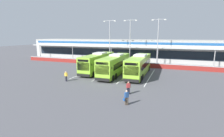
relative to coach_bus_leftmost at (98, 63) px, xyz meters
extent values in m
plane|color=#4C4C51|center=(4.33, -6.80, -1.79)|extent=(200.00, 200.00, 0.00)
cube|color=#B7B7B2|center=(4.33, 20.20, 0.96)|extent=(70.00, 10.00, 5.50)
cube|color=#19232D|center=(4.33, 15.18, 0.51)|extent=(66.00, 0.08, 2.20)
cube|color=navy|center=(4.33, 15.17, 3.36)|extent=(68.00, 0.08, 0.60)
cube|color=beige|center=(4.33, 13.70, 2.41)|extent=(67.00, 3.00, 0.24)
cube|color=gray|center=(4.33, 20.20, 3.96)|extent=(70.00, 10.00, 0.50)
cylinder|color=#999999|center=(-26.67, 12.50, 0.31)|extent=(0.20, 0.20, 4.20)
cylinder|color=#999999|center=(-14.27, 12.50, 0.31)|extent=(0.20, 0.20, 4.20)
cylinder|color=#999999|center=(-1.87, 12.50, 0.31)|extent=(0.20, 0.20, 4.20)
cylinder|color=#999999|center=(10.53, 12.50, 0.31)|extent=(0.20, 0.20, 4.20)
cylinder|color=#999999|center=(22.93, 12.50, 0.31)|extent=(0.20, 0.20, 4.20)
cube|color=maroon|center=(4.33, 7.70, -1.29)|extent=(60.00, 0.36, 1.00)
cube|color=#B2B2B2|center=(4.33, 7.70, -0.74)|extent=(60.00, 0.40, 0.10)
cube|color=#8CC633|center=(0.00, -0.04, 0.12)|extent=(2.63, 12.02, 3.19)
cube|color=olive|center=(0.00, -0.04, -1.19)|extent=(2.65, 12.04, 0.56)
cube|color=black|center=(0.00, 0.36, 0.36)|extent=(2.64, 9.62, 0.96)
cube|color=black|center=(0.04, -5.99, 0.26)|extent=(2.31, 0.12, 1.40)
cube|color=black|center=(0.04, -6.00, 1.26)|extent=(2.05, 0.09, 0.40)
cube|color=silver|center=(-0.01, 0.96, 1.85)|extent=(2.07, 2.81, 0.28)
cube|color=black|center=(0.04, -6.10, -1.24)|extent=(2.45, 0.18, 0.44)
cube|color=black|center=(1.49, -5.63, 0.61)|extent=(0.08, 0.12, 0.36)
cube|color=black|center=(-1.42, -5.65, 0.61)|extent=(0.08, 0.12, 0.36)
cylinder|color=black|center=(1.16, 4.57, -1.27)|extent=(0.33, 1.04, 1.04)
cylinder|color=black|center=(-1.23, 4.55, -1.27)|extent=(0.33, 1.04, 1.04)
cylinder|color=black|center=(1.22, -3.23, -1.27)|extent=(0.33, 1.04, 1.04)
cylinder|color=black|center=(-1.17, -3.25, -1.27)|extent=(0.33, 1.04, 1.04)
cylinder|color=black|center=(1.23, -4.63, -1.27)|extent=(0.33, 1.04, 1.04)
cylinder|color=black|center=(-1.16, -4.65, -1.27)|extent=(0.33, 1.04, 1.04)
cube|color=#8CC633|center=(4.17, -1.58, 0.12)|extent=(2.63, 12.02, 3.19)
cube|color=olive|center=(4.17, -1.58, -1.19)|extent=(2.65, 12.04, 0.56)
cube|color=black|center=(4.17, -1.18, 0.36)|extent=(2.64, 9.62, 0.96)
cube|color=black|center=(4.21, -7.53, 0.26)|extent=(2.31, 0.12, 1.40)
cube|color=black|center=(4.21, -7.54, 1.26)|extent=(2.05, 0.09, 0.40)
cube|color=silver|center=(4.17, -0.58, 1.85)|extent=(2.07, 2.81, 0.28)
cube|color=black|center=(4.21, -7.64, -1.24)|extent=(2.45, 0.18, 0.44)
cube|color=black|center=(5.66, -7.17, 0.61)|extent=(0.08, 0.12, 0.36)
cube|color=black|center=(2.75, -7.19, 0.61)|extent=(0.08, 0.12, 0.36)
cylinder|color=black|center=(5.34, 3.03, -1.27)|extent=(0.33, 1.04, 1.04)
cylinder|color=black|center=(2.95, 3.02, -1.27)|extent=(0.33, 1.04, 1.04)
cylinder|color=black|center=(5.39, -4.77, -1.27)|extent=(0.33, 1.04, 1.04)
cylinder|color=black|center=(3.00, -4.78, -1.27)|extent=(0.33, 1.04, 1.04)
cylinder|color=black|center=(5.40, -6.17, -1.27)|extent=(0.33, 1.04, 1.04)
cylinder|color=black|center=(3.01, -6.18, -1.27)|extent=(0.33, 1.04, 1.04)
cube|color=#8CC633|center=(8.47, -0.61, 0.12)|extent=(2.63, 12.02, 3.19)
cube|color=olive|center=(8.47, -0.61, -1.19)|extent=(2.65, 12.04, 0.56)
cube|color=black|center=(8.46, -0.21, 0.36)|extent=(2.64, 9.62, 0.96)
cube|color=black|center=(8.51, -6.56, 0.26)|extent=(2.31, 0.12, 1.40)
cube|color=black|center=(8.51, -6.57, 1.26)|extent=(2.05, 0.09, 0.40)
cube|color=silver|center=(8.46, 0.39, 1.85)|extent=(2.07, 2.81, 0.28)
cube|color=black|center=(8.51, -6.67, -1.24)|extent=(2.45, 0.18, 0.44)
cube|color=black|center=(9.96, -6.20, 0.61)|extent=(0.08, 0.12, 0.36)
cube|color=black|center=(7.05, -6.22, 0.61)|extent=(0.08, 0.12, 0.36)
cylinder|color=black|center=(9.63, 4.00, -1.27)|extent=(0.33, 1.04, 1.04)
cylinder|color=black|center=(7.24, 3.99, -1.27)|extent=(0.33, 1.04, 1.04)
cylinder|color=black|center=(9.68, -3.80, -1.27)|extent=(0.33, 1.04, 1.04)
cylinder|color=black|center=(7.29, -3.81, -1.27)|extent=(0.33, 1.04, 1.04)
cylinder|color=black|center=(9.69, -5.20, -1.27)|extent=(0.33, 1.04, 1.04)
cylinder|color=black|center=(7.30, -5.21, -1.27)|extent=(0.33, 1.04, 1.04)
cube|color=silver|center=(-1.97, -0.80, -1.78)|extent=(0.14, 13.00, 0.01)
cube|color=silver|center=(2.23, -0.80, -1.78)|extent=(0.14, 13.00, 0.01)
cube|color=silver|center=(6.43, -0.80, -1.78)|extent=(0.14, 13.00, 0.01)
cube|color=silver|center=(10.63, -0.80, -1.78)|extent=(0.14, 13.00, 0.01)
cube|color=#4C4238|center=(9.87, -14.32, -1.37)|extent=(0.23, 0.23, 0.84)
cube|color=#4C4238|center=(10.06, -14.29, -1.37)|extent=(0.23, 0.23, 0.84)
cube|color=#2D5693|center=(9.96, -14.30, -0.67)|extent=(0.39, 0.40, 0.56)
cube|color=#2D5693|center=(9.81, -14.47, -0.69)|extent=(0.13, 0.13, 0.54)
cube|color=#2D5693|center=(10.11, -14.14, -0.69)|extent=(0.13, 0.13, 0.54)
sphere|color=#DBB293|center=(9.96, -14.30, -0.28)|extent=(0.22, 0.22, 0.22)
cube|color=#194C9E|center=(9.75, -14.50, -1.16)|extent=(0.29, 0.28, 0.22)
cylinder|color=#194C9E|center=(9.75, -14.50, -0.98)|extent=(0.02, 0.02, 0.16)
cube|color=black|center=(-1.70, -8.56, -1.37)|extent=(0.14, 0.18, 0.84)
cube|color=black|center=(-1.54, -8.68, -1.37)|extent=(0.14, 0.18, 0.84)
cube|color=gold|center=(-1.62, -8.62, -0.67)|extent=(0.34, 0.22, 0.56)
cube|color=gold|center=(-1.84, -8.62, -0.69)|extent=(0.09, 0.10, 0.54)
cube|color=gold|center=(-1.40, -8.62, -0.69)|extent=(0.09, 0.10, 0.54)
sphere|color=#DBB293|center=(-1.62, -8.62, -0.28)|extent=(0.22, 0.22, 0.22)
cube|color=black|center=(9.19, -11.02, -1.37)|extent=(0.22, 0.23, 0.84)
cube|color=black|center=(9.39, -11.03, -1.37)|extent=(0.22, 0.23, 0.84)
cube|color=#B23838|center=(9.29, -11.02, -0.67)|extent=(0.40, 0.37, 0.56)
cube|color=#B23838|center=(9.11, -11.15, -0.69)|extent=(0.13, 0.13, 0.54)
cube|color=#B23838|center=(9.47, -10.90, -0.69)|extent=(0.13, 0.13, 0.54)
sphere|color=tan|center=(9.29, -11.02, -0.28)|extent=(0.22, 0.22, 0.22)
cylinder|color=#9E9EA3|center=(-1.28, 9.92, 3.71)|extent=(0.20, 0.20, 11.00)
cylinder|color=#9E9EA3|center=(-1.28, 9.92, 9.06)|extent=(2.80, 0.10, 0.10)
cube|color=silver|center=(-2.68, 9.92, 8.96)|extent=(0.44, 0.28, 0.20)
cube|color=silver|center=(0.12, 9.92, 8.96)|extent=(0.44, 0.28, 0.20)
cylinder|color=#9E9EA3|center=(3.98, 10.15, 3.71)|extent=(0.20, 0.20, 11.00)
cylinder|color=#9E9EA3|center=(3.98, 10.15, 9.06)|extent=(2.80, 0.10, 0.10)
cube|color=silver|center=(2.58, 10.15, 8.96)|extent=(0.44, 0.28, 0.20)
cube|color=silver|center=(5.38, 10.15, 8.96)|extent=(0.44, 0.28, 0.20)
cylinder|color=#9E9EA3|center=(10.57, 10.54, 3.71)|extent=(0.20, 0.20, 11.00)
cylinder|color=#9E9EA3|center=(10.57, 10.54, 9.06)|extent=(2.80, 0.10, 0.10)
cube|color=silver|center=(9.17, 10.54, 8.96)|extent=(0.44, 0.28, 0.20)
cube|color=silver|center=(11.97, 10.54, 8.96)|extent=(0.44, 0.28, 0.20)
camera|label=1|loc=(14.31, -30.38, 5.41)|focal=26.79mm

